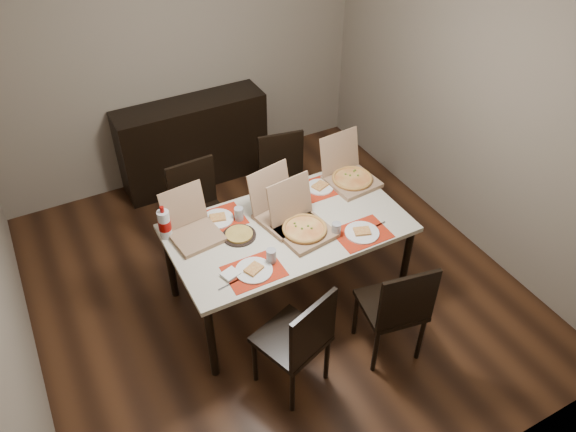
% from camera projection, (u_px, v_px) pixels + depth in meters
% --- Properties ---
extents(ground, '(3.80, 4.00, 0.02)m').
position_uv_depth(ground, '(273.00, 286.00, 4.82)').
color(ground, '#412414').
rests_on(ground, ground).
extents(room_walls, '(3.84, 4.02, 2.62)m').
position_uv_depth(room_walls, '(241.00, 78.00, 4.01)').
color(room_walls, gray).
rests_on(room_walls, ground).
extents(sideboard, '(1.50, 0.40, 0.90)m').
position_uv_depth(sideboard, '(193.00, 143.00, 5.74)').
color(sideboard, black).
rests_on(sideboard, ground).
extents(dining_table, '(1.80, 1.00, 0.75)m').
position_uv_depth(dining_table, '(288.00, 233.00, 4.30)').
color(dining_table, beige).
rests_on(dining_table, ground).
extents(chair_near_left, '(0.53, 0.53, 0.93)m').
position_uv_depth(chair_near_left, '(299.00, 339.00, 3.73)').
color(chair_near_left, black).
rests_on(chair_near_left, ground).
extents(chair_near_right, '(0.49, 0.49, 0.93)m').
position_uv_depth(chair_near_right, '(397.00, 307.00, 3.95)').
color(chair_near_right, black).
rests_on(chair_near_right, ground).
extents(chair_far_left, '(0.44, 0.44, 0.93)m').
position_uv_depth(chair_far_left, '(200.00, 209.00, 4.80)').
color(chair_far_left, black).
rests_on(chair_far_left, ground).
extents(chair_far_right, '(0.49, 0.49, 0.93)m').
position_uv_depth(chair_far_right, '(285.00, 180.00, 5.13)').
color(chair_far_right, black).
rests_on(chair_far_right, ground).
extents(setting_near_left, '(0.49, 0.30, 0.11)m').
position_uv_depth(setting_near_left, '(256.00, 267.00, 3.89)').
color(setting_near_left, red).
rests_on(setting_near_left, dining_table).
extents(setting_near_right, '(0.45, 0.30, 0.11)m').
position_uv_depth(setting_near_right, '(355.00, 232.00, 4.18)').
color(setting_near_right, red).
rests_on(setting_near_right, dining_table).
extents(setting_far_left, '(0.49, 0.30, 0.11)m').
position_uv_depth(setting_far_left, '(221.00, 218.00, 4.30)').
color(setting_far_left, red).
rests_on(setting_far_left, dining_table).
extents(setting_far_right, '(0.49, 0.30, 0.11)m').
position_uv_depth(setting_far_right, '(313.00, 188.00, 4.60)').
color(setting_far_right, red).
rests_on(setting_far_right, dining_table).
extents(napkin_loose, '(0.16, 0.16, 0.02)m').
position_uv_depth(napkin_loose, '(289.00, 224.00, 4.27)').
color(napkin_loose, white).
rests_on(napkin_loose, dining_table).
extents(pizza_box_center, '(0.43, 0.46, 0.38)m').
position_uv_depth(pizza_box_center, '(302.00, 226.00, 4.18)').
color(pizza_box_center, '#917054').
rests_on(pizza_box_center, dining_table).
extents(pizza_box_right, '(0.41, 0.45, 0.38)m').
position_uv_depth(pizza_box_right, '(350.00, 176.00, 4.67)').
color(pizza_box_right, '#917054').
rests_on(pizza_box_right, dining_table).
extents(pizza_box_left, '(0.38, 0.42, 0.34)m').
position_uv_depth(pizza_box_left, '(193.00, 229.00, 4.15)').
color(pizza_box_left, '#917054').
rests_on(pizza_box_left, dining_table).
extents(pizza_box_extra, '(0.45, 0.48, 0.38)m').
position_uv_depth(pizza_box_extra, '(282.00, 212.00, 4.30)').
color(pizza_box_extra, '#917054').
rests_on(pizza_box_extra, dining_table).
extents(faina_plate, '(0.25, 0.25, 0.03)m').
position_uv_depth(faina_plate, '(239.00, 235.00, 4.16)').
color(faina_plate, black).
rests_on(faina_plate, dining_table).
extents(dip_bowl, '(0.13, 0.13, 0.03)m').
position_uv_depth(dip_bowl, '(282.00, 207.00, 4.42)').
color(dip_bowl, white).
rests_on(dip_bowl, dining_table).
extents(soda_bottle, '(0.09, 0.09, 0.28)m').
position_uv_depth(soda_bottle, '(165.00, 224.00, 4.10)').
color(soda_bottle, silver).
rests_on(soda_bottle, dining_table).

